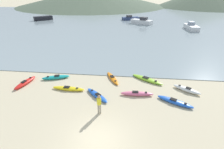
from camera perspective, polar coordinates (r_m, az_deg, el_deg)
ground_plane at (r=12.21m, az=-4.32°, el=-20.49°), size 400.00×400.00×0.00m
bay_water at (r=53.11m, az=4.39°, el=16.89°), size 160.00×70.00×0.06m
kayak_on_sand_0 at (r=16.04m, az=-4.90°, el=-6.73°), size 2.56×2.52×0.33m
kayak_on_sand_1 at (r=17.49m, az=-14.02°, el=-4.45°), size 3.24×0.84×0.32m
kayak_on_sand_2 at (r=18.21m, az=23.21°, el=-4.50°), size 2.51×2.01×0.41m
kayak_on_sand_3 at (r=16.30m, az=8.13°, el=-6.19°), size 3.01×0.72×0.39m
kayak_on_sand_4 at (r=18.88m, az=0.21°, el=-1.20°), size 1.92×3.08×0.29m
kayak_on_sand_5 at (r=20.00m, az=-26.48°, el=-2.37°), size 1.21×2.97×0.41m
kayak_on_sand_6 at (r=19.92m, az=-17.87°, el=-0.85°), size 2.97×1.59×0.39m
kayak_on_sand_7 at (r=18.98m, az=11.41°, el=-1.55°), size 3.40×2.59×0.33m
kayak_on_sand_8 at (r=16.07m, az=19.86°, el=-8.32°), size 3.04×2.10×0.35m
person_near_foreground at (r=13.59m, az=-4.23°, el=-9.38°), size 0.34×0.30×1.68m
moored_boat_0 at (r=55.83m, az=6.06°, el=17.83°), size 5.41×3.47×1.37m
moored_boat_1 at (r=45.86m, az=24.51°, el=13.95°), size 2.40×5.18×1.74m
moored_boat_2 at (r=49.65m, az=9.70°, el=16.70°), size 6.01×4.82×1.80m
moored_boat_3 at (r=58.80m, az=-21.55°, el=16.75°), size 5.13×4.62×1.13m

